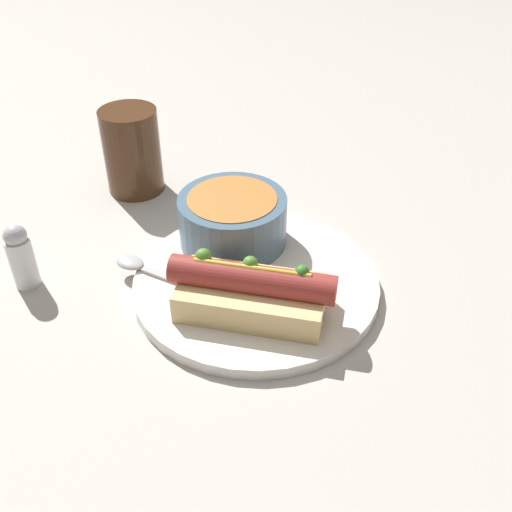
# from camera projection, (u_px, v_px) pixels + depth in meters

# --- Properties ---
(ground_plane) EXTENTS (4.00, 4.00, 0.00)m
(ground_plane) POSITION_uv_depth(u_px,v_px,m) (256.00, 288.00, 0.64)
(ground_plane) COLOR #BCB7AD
(dinner_plate) EXTENTS (0.26, 0.26, 0.01)m
(dinner_plate) POSITION_uv_depth(u_px,v_px,m) (256.00, 283.00, 0.64)
(dinner_plate) COLOR white
(dinner_plate) RESTS_ON ground_plane
(hot_dog) EXTENTS (0.16, 0.10, 0.06)m
(hot_dog) POSITION_uv_depth(u_px,v_px,m) (252.00, 291.00, 0.58)
(hot_dog) COLOR #E5C17F
(hot_dog) RESTS_ON dinner_plate
(soup_bowl) EXTENTS (0.12, 0.12, 0.06)m
(soup_bowl) POSITION_uv_depth(u_px,v_px,m) (233.00, 218.00, 0.67)
(soup_bowl) COLOR slate
(soup_bowl) RESTS_ON dinner_plate
(spoon) EXTENTS (0.15, 0.10, 0.01)m
(spoon) POSITION_uv_depth(u_px,v_px,m) (153.00, 271.00, 0.64)
(spoon) COLOR #B7B7BC
(spoon) RESTS_ON dinner_plate
(drinking_glass) EXTENTS (0.07, 0.07, 0.11)m
(drinking_glass) POSITION_uv_depth(u_px,v_px,m) (132.00, 151.00, 0.78)
(drinking_glass) COLOR #4C2D19
(drinking_glass) RESTS_ON ground_plane
(salt_shaker) EXTENTS (0.03, 0.03, 0.08)m
(salt_shaker) POSITION_uv_depth(u_px,v_px,m) (21.00, 256.00, 0.63)
(salt_shaker) COLOR silver
(salt_shaker) RESTS_ON ground_plane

